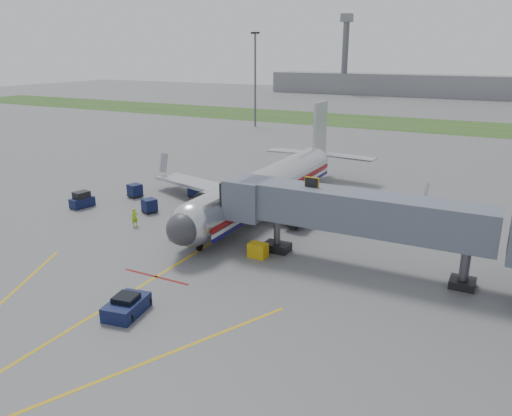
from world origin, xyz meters
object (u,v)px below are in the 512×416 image
at_px(airliner, 267,186).
at_px(pushback_tug, 127,306).
at_px(belt_loader, 187,231).
at_px(ramp_worker, 135,217).
at_px(baggage_tug, 82,200).

distance_m(airliner, pushback_tug, 24.77).
xyz_separation_m(airliner, belt_loader, (-3.04, -10.85, -2.18)).
relative_size(belt_loader, ramp_worker, 2.19).
bearing_deg(ramp_worker, airliner, -12.83).
distance_m(baggage_tug, ramp_worker, 9.67).
xyz_separation_m(baggage_tug, belt_loader, (15.47, -2.14, -0.31)).
distance_m(pushback_tug, baggage_tug, 25.83).
xyz_separation_m(airliner, ramp_worker, (-9.10, -10.97, -1.73)).
bearing_deg(belt_loader, pushback_tug, -70.45).
distance_m(pushback_tug, ramp_worker, 17.50).
bearing_deg(pushback_tug, baggage_tug, 142.00).
relative_size(baggage_tug, ramp_worker, 1.49).
height_order(belt_loader, ramp_worker, belt_loader).
bearing_deg(baggage_tug, airliner, 25.21).
height_order(pushback_tug, baggage_tug, baggage_tug).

